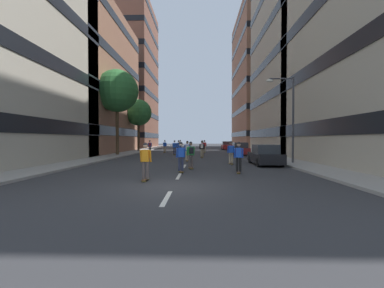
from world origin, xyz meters
TOP-DOWN VIEW (x-y plane):
  - ground_plane at (0.00, 24.33)m, footprint 146.00×146.00m
  - sidewalk_left at (-8.47, 27.38)m, footprint 2.56×66.92m
  - sidewalk_right at (8.47, 27.38)m, footprint 2.56×66.92m
  - lane_markings at (0.00, 25.50)m, footprint 0.16×57.20m
  - building_left_mid at (-18.21, 24.84)m, footprint 17.04×20.83m
  - building_left_far at (-18.21, 48.62)m, footprint 17.04×17.19m
  - building_right_mid at (18.21, 24.84)m, footprint 17.04×18.44m
  - building_right_far at (18.21, 48.62)m, footprint 17.04×22.08m
  - parked_car_near at (5.99, 36.20)m, footprint 1.82×4.40m
  - parked_car_mid at (5.99, 9.08)m, footprint 1.82×4.40m
  - parked_car_far at (5.99, 21.13)m, footprint 1.82×4.40m
  - street_tree_near at (-8.47, 29.68)m, footprint 4.09×4.09m
  - street_tree_mid at (-8.47, 19.28)m, footprint 4.89×4.89m
  - streetlamp_right at (7.85, 9.53)m, footprint 2.13×0.30m
  - skater_0 at (3.48, 9.41)m, footprint 0.55×0.91m
  - skater_1 at (1.79, 26.73)m, footprint 0.56×0.92m
  - skater_2 at (3.30, 4.26)m, footprint 0.56×0.92m
  - skater_3 at (1.41, 18.57)m, footprint 0.54×0.91m
  - skater_4 at (0.01, 12.18)m, footprint 0.54×0.91m
  - skater_5 at (-1.94, 29.84)m, footprint 0.56×0.92m
  - skater_6 at (-1.68, 23.42)m, footprint 0.56×0.92m
  - skater_7 at (-1.42, 1.45)m, footprint 0.53×0.90m
  - skater_8 at (-0.00, 4.52)m, footprint 0.57×0.92m
  - skater_9 at (-2.02, 21.41)m, footprint 0.56×0.92m
  - skater_10 at (1.33, 16.45)m, footprint 0.55×0.91m
  - skater_11 at (-5.76, 24.85)m, footprint 0.56×0.92m
  - skater_12 at (0.51, 6.39)m, footprint 0.57×0.92m
  - skater_13 at (-3.86, 26.04)m, footprint 0.56×0.92m

SIDE VIEW (x-z plane):
  - ground_plane at x=0.00m, z-range 0.00..0.00m
  - lane_markings at x=0.00m, z-range 0.00..0.01m
  - sidewalk_left at x=-8.47m, z-range 0.00..0.14m
  - sidewalk_right at x=8.47m, z-range 0.00..0.14m
  - parked_car_near at x=5.99m, z-range -0.06..1.46m
  - parked_car_mid at x=5.99m, z-range -0.06..1.46m
  - parked_car_far at x=5.99m, z-range -0.06..1.46m
  - skater_0 at x=3.48m, z-range 0.10..1.87m
  - skater_1 at x=1.79m, z-range 0.10..1.87m
  - skater_2 at x=3.30m, z-range 0.10..1.87m
  - skater_5 at x=-1.94m, z-range 0.10..1.87m
  - skater_6 at x=-1.68m, z-range 0.10..1.87m
  - skater_7 at x=-1.42m, z-range 0.10..1.87m
  - skater_8 at x=0.00m, z-range 0.10..1.87m
  - skater_9 at x=-2.02m, z-range 0.10..1.87m
  - skater_13 at x=-3.86m, z-range 0.10..1.87m
  - skater_3 at x=1.41m, z-range 0.13..1.90m
  - skater_4 at x=0.01m, z-range 0.13..1.90m
  - skater_10 at x=1.33m, z-range 0.13..1.90m
  - skater_11 at x=-5.76m, z-range 0.13..1.90m
  - skater_12 at x=0.51m, z-range 0.13..1.90m
  - streetlamp_right at x=7.85m, z-range 0.89..7.39m
  - street_tree_near at x=-8.47m, z-range 2.05..10.02m
  - street_tree_mid at x=-8.47m, z-range 2.57..12.39m
  - building_left_mid at x=-18.21m, z-range 0.09..19.55m
  - building_right_far at x=18.21m, z-range 0.09..30.25m
  - building_left_far at x=-18.21m, z-range 0.09..32.11m
  - building_right_mid at x=18.21m, z-range 0.09..36.84m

